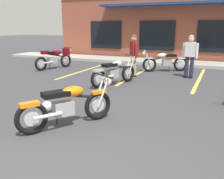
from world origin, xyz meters
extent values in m
plane|color=#3D3D42|center=(0.00, 3.75, 0.00)|extent=(80.00, 80.00, 0.00)
cube|color=#A8A59E|center=(0.00, 11.60, 0.07)|extent=(22.00, 1.80, 0.14)
cube|color=brown|center=(0.00, 15.65, 1.99)|extent=(16.50, 5.85, 3.98)
cube|color=black|center=(-4.95, 12.69, 1.45)|extent=(2.11, 0.06, 1.70)
cube|color=black|center=(-1.65, 12.69, 1.45)|extent=(2.11, 0.06, 1.70)
cube|color=black|center=(1.65, 12.69, 1.45)|extent=(2.11, 0.06, 1.70)
cube|color=navy|center=(0.00, 12.28, 3.18)|extent=(9.90, 0.90, 0.12)
cube|color=#DBCC4C|center=(-3.80, 8.00, 0.00)|extent=(0.12, 4.80, 0.01)
cube|color=#DBCC4C|center=(-1.27, 8.00, 0.00)|extent=(0.12, 4.80, 0.01)
cube|color=#DBCC4C|center=(1.27, 8.00, 0.00)|extent=(0.12, 4.80, 0.01)
torus|color=black|center=(-1.18, 1.33, 0.32)|extent=(0.43, 0.59, 0.64)
cylinder|color=#B7B7BC|center=(-1.18, 1.33, 0.32)|extent=(0.21, 0.27, 0.29)
torus|color=black|center=(-0.39, 2.54, 0.32)|extent=(0.43, 0.59, 0.64)
cylinder|color=#B7B7BC|center=(-0.39, 2.54, 0.32)|extent=(0.21, 0.27, 0.29)
cylinder|color=silver|center=(-0.41, 2.67, 0.64)|extent=(0.21, 0.30, 0.66)
cylinder|color=silver|center=(-0.26, 2.58, 0.64)|extent=(0.21, 0.30, 0.66)
cylinder|color=black|center=(-0.30, 2.69, 0.96)|extent=(0.57, 0.39, 0.03)
sphere|color=silver|center=(-0.25, 2.76, 0.82)|extent=(0.24, 0.24, 0.17)
cube|color=orange|center=(-0.37, 2.58, 0.62)|extent=(0.31, 0.38, 0.06)
cube|color=#9E9EA3|center=(-0.83, 1.87, 0.40)|extent=(0.42, 0.47, 0.28)
cylinder|color=silver|center=(-0.91, 1.48, 0.36)|extent=(0.36, 0.50, 0.07)
cylinder|color=black|center=(-0.72, 2.04, 0.64)|extent=(0.56, 0.82, 0.26)
ellipsoid|color=orange|center=(-0.71, 2.05, 0.72)|extent=(0.48, 0.54, 0.22)
cube|color=black|center=(-0.90, 1.75, 0.72)|extent=(0.52, 0.59, 0.10)
cube|color=orange|center=(-1.19, 1.32, 0.60)|extent=(0.33, 0.39, 0.08)
cylinder|color=black|center=(-1.02, 1.91, 0.14)|extent=(0.13, 0.09, 0.29)
torus|color=black|center=(-5.59, 7.02, 0.32)|extent=(0.29, 0.64, 0.64)
cylinder|color=#B7B7BC|center=(-5.59, 7.02, 0.32)|extent=(0.14, 0.29, 0.29)
torus|color=black|center=(-5.16, 8.39, 0.32)|extent=(0.29, 0.64, 0.64)
cylinder|color=#B7B7BC|center=(-5.16, 8.39, 0.32)|extent=(0.14, 0.29, 0.29)
cylinder|color=silver|center=(-5.21, 8.52, 0.64)|extent=(0.14, 0.32, 0.66)
cylinder|color=silver|center=(-5.04, 8.46, 0.64)|extent=(0.14, 0.32, 0.66)
cylinder|color=black|center=(-5.10, 8.57, 0.96)|extent=(0.64, 0.23, 0.03)
sphere|color=silver|center=(-5.08, 8.64, 0.82)|extent=(0.21, 0.21, 0.17)
cube|color=maroon|center=(-5.14, 8.43, 0.62)|extent=(0.24, 0.39, 0.06)
cube|color=#9E9EA3|center=(-5.39, 7.63, 0.40)|extent=(0.35, 0.45, 0.28)
cylinder|color=silver|center=(-5.37, 7.24, 0.36)|extent=(0.23, 0.55, 0.07)
cylinder|color=black|center=(-5.34, 7.82, 0.64)|extent=(0.34, 0.92, 0.26)
ellipsoid|color=maroon|center=(-5.32, 7.86, 0.76)|extent=(0.44, 0.59, 0.26)
cube|color=maroon|center=(-5.14, 8.44, 0.76)|extent=(0.34, 0.31, 0.36)
cube|color=black|center=(-5.42, 7.54, 0.78)|extent=(0.35, 0.45, 0.10)
cube|color=maroon|center=(-5.51, 7.25, 0.82)|extent=(0.29, 0.37, 0.16)
cylinder|color=black|center=(-5.59, 7.62, 0.14)|extent=(0.14, 0.06, 0.29)
torus|color=black|center=(-1.67, 5.11, 0.32)|extent=(0.34, 0.63, 0.64)
cylinder|color=#B7B7BC|center=(-1.67, 5.11, 0.32)|extent=(0.17, 0.29, 0.29)
torus|color=black|center=(-1.12, 6.44, 0.32)|extent=(0.34, 0.63, 0.64)
cylinder|color=#B7B7BC|center=(-1.12, 6.44, 0.32)|extent=(0.17, 0.29, 0.29)
cylinder|color=silver|center=(-1.16, 6.57, 0.64)|extent=(0.17, 0.32, 0.66)
cylinder|color=silver|center=(-1.00, 6.50, 0.64)|extent=(0.17, 0.32, 0.66)
cylinder|color=black|center=(-1.05, 6.60, 0.96)|extent=(0.62, 0.28, 0.03)
sphere|color=silver|center=(-1.02, 6.68, 0.82)|extent=(0.22, 0.22, 0.17)
cube|color=silver|center=(-1.10, 6.48, 0.62)|extent=(0.27, 0.39, 0.06)
cube|color=#9E9EA3|center=(-1.42, 5.70, 0.40)|extent=(0.38, 0.46, 0.28)
cylinder|color=silver|center=(-1.44, 5.30, 0.36)|extent=(0.28, 0.53, 0.07)
cylinder|color=black|center=(-1.35, 5.88, 0.64)|extent=(0.42, 0.89, 0.26)
ellipsoid|color=silver|center=(-1.34, 5.90, 0.72)|extent=(0.42, 0.54, 0.22)
cube|color=black|center=(-1.48, 5.57, 0.72)|extent=(0.46, 0.59, 0.10)
cube|color=silver|center=(-1.68, 5.09, 0.60)|extent=(0.29, 0.39, 0.08)
cylinder|color=black|center=(-1.62, 5.70, 0.14)|extent=(0.13, 0.07, 0.29)
torus|color=black|center=(0.29, 9.50, 0.32)|extent=(0.61, 0.40, 0.64)
cylinder|color=#B7B7BC|center=(0.29, 9.50, 0.32)|extent=(0.28, 0.19, 0.29)
torus|color=black|center=(-0.96, 8.78, 0.32)|extent=(0.61, 0.40, 0.64)
cylinder|color=#B7B7BC|center=(-0.96, 8.78, 0.32)|extent=(0.28, 0.19, 0.29)
cylinder|color=silver|center=(-1.00, 8.66, 0.64)|extent=(0.30, 0.20, 0.66)
cylinder|color=silver|center=(-1.09, 8.81, 0.64)|extent=(0.30, 0.20, 0.66)
cylinder|color=black|center=(-1.12, 8.69, 0.96)|extent=(0.35, 0.59, 0.03)
sphere|color=silver|center=(-1.18, 8.65, 0.82)|extent=(0.23, 0.23, 0.17)
cube|color=beige|center=(-0.99, 8.76, 0.62)|extent=(0.38, 0.30, 0.06)
cube|color=#9E9EA3|center=(-0.26, 9.18, 0.40)|extent=(0.47, 0.41, 0.28)
cylinder|color=silver|center=(-0.01, 9.48, 0.36)|extent=(0.51, 0.33, 0.07)
cylinder|color=black|center=(-0.44, 9.08, 0.64)|extent=(0.85, 0.52, 0.26)
ellipsoid|color=beige|center=(-0.46, 9.07, 0.72)|extent=(0.55, 0.46, 0.22)
cube|color=black|center=(-0.14, 9.25, 0.72)|extent=(0.59, 0.50, 0.10)
cube|color=beige|center=(0.31, 9.51, 0.60)|extent=(0.39, 0.32, 0.08)
cylinder|color=black|center=(-0.11, 9.06, 0.14)|extent=(0.09, 0.13, 0.29)
cube|color=black|center=(0.94, 8.04, 0.04)|extent=(0.12, 0.25, 0.08)
cube|color=black|center=(0.74, 8.06, 0.04)|extent=(0.12, 0.25, 0.08)
cylinder|color=#232842|center=(0.94, 8.08, 0.46)|extent=(0.16, 0.16, 0.80)
cylinder|color=#232842|center=(0.74, 8.10, 0.46)|extent=(0.16, 0.16, 0.80)
cube|color=silver|center=(0.84, 8.09, 1.12)|extent=(0.40, 0.25, 0.56)
cylinder|color=silver|center=(1.09, 8.07, 1.08)|extent=(0.11, 0.11, 0.58)
cylinder|color=silver|center=(0.59, 8.11, 1.08)|extent=(0.11, 0.11, 0.58)
sphere|color=beige|center=(0.84, 8.09, 1.52)|extent=(0.24, 0.24, 0.22)
sphere|color=gray|center=(0.84, 8.10, 1.57)|extent=(0.23, 0.23, 0.21)
cube|color=black|center=(-1.24, 7.39, 0.04)|extent=(0.25, 0.23, 0.08)
cube|color=black|center=(-1.37, 7.55, 0.04)|extent=(0.25, 0.23, 0.08)
cylinder|color=tan|center=(-1.21, 7.42, 0.46)|extent=(0.21, 0.21, 0.80)
cylinder|color=tan|center=(-1.34, 7.57, 0.46)|extent=(0.21, 0.21, 0.80)
cube|color=maroon|center=(-1.27, 7.49, 1.12)|extent=(0.41, 0.43, 0.56)
cylinder|color=maroon|center=(-1.12, 7.30, 1.08)|extent=(0.14, 0.14, 0.58)
cylinder|color=maroon|center=(-1.43, 7.69, 1.08)|extent=(0.14, 0.14, 0.58)
sphere|color=tan|center=(-1.27, 7.49, 1.52)|extent=(0.31, 0.31, 0.22)
sphere|color=brown|center=(-1.27, 7.50, 1.57)|extent=(0.30, 0.30, 0.21)
sphere|color=silver|center=(-1.75, 2.50, 0.13)|extent=(0.26, 0.26, 0.26)
cube|color=black|center=(-1.75, 2.61, 0.12)|extent=(0.18, 0.03, 0.09)
camera|label=1|loc=(2.00, -2.11, 2.01)|focal=40.18mm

